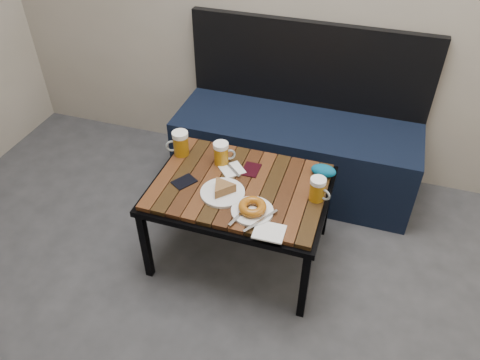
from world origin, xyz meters
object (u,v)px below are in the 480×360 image
(plate_bagel, at_px, (252,209))
(beer_mug_right, at_px, (318,189))
(bench, at_px, (296,146))
(plate_pie, at_px, (223,190))
(knit_pouch, at_px, (324,171))
(passport_burgundy, at_px, (251,170))
(passport_navy, at_px, (184,182))
(beer_mug_left, at_px, (180,143))
(cafe_table, at_px, (240,192))
(beer_mug_centre, at_px, (222,153))

(plate_bagel, bearing_deg, beer_mug_right, 34.67)
(bench, distance_m, plate_pie, 0.81)
(plate_bagel, xyz_separation_m, knit_pouch, (0.25, 0.36, 0.01))
(passport_burgundy, bearing_deg, passport_navy, -145.88)
(beer_mug_left, bearing_deg, beer_mug_right, 143.05)
(plate_pie, bearing_deg, passport_navy, 173.54)
(passport_navy, height_order, passport_burgundy, same)
(cafe_table, height_order, beer_mug_left, beer_mug_left)
(beer_mug_left, bearing_deg, cafe_table, 132.00)
(bench, relative_size, knit_pouch, 11.50)
(beer_mug_left, relative_size, passport_burgundy, 1.18)
(beer_mug_centre, xyz_separation_m, beer_mug_right, (0.50, -0.12, -0.00))
(passport_navy, bearing_deg, bench, 94.30)
(cafe_table, distance_m, beer_mug_right, 0.38)
(plate_pie, distance_m, knit_pouch, 0.50)
(passport_navy, bearing_deg, plate_pie, 25.74)
(beer_mug_centre, distance_m, beer_mug_right, 0.51)
(beer_mug_left, xyz_separation_m, plate_bagel, (0.47, -0.30, -0.04))
(beer_mug_left, distance_m, beer_mug_centre, 0.23)
(cafe_table, height_order, passport_navy, passport_navy)
(beer_mug_left, distance_m, knit_pouch, 0.73)
(beer_mug_left, bearing_deg, bench, -159.74)
(bench, bearing_deg, knit_pouch, -64.53)
(beer_mug_left, height_order, passport_burgundy, beer_mug_left)
(beer_mug_right, xyz_separation_m, plate_bagel, (-0.25, -0.17, -0.04))
(beer_mug_centre, xyz_separation_m, plate_bagel, (0.25, -0.29, -0.04))
(passport_navy, distance_m, knit_pouch, 0.67)
(cafe_table, xyz_separation_m, plate_bagel, (0.11, -0.16, 0.07))
(cafe_table, height_order, beer_mug_centre, beer_mug_centre)
(passport_navy, bearing_deg, beer_mug_left, 149.27)
(beer_mug_left, bearing_deg, passport_navy, 90.28)
(plate_bagel, relative_size, knit_pouch, 1.93)
(passport_navy, xyz_separation_m, knit_pouch, (0.62, 0.26, 0.02))
(beer_mug_left, xyz_separation_m, passport_navy, (0.10, -0.20, -0.06))
(beer_mug_left, relative_size, plate_bagel, 0.55)
(beer_mug_centre, distance_m, plate_bagel, 0.39)
(beer_mug_right, bearing_deg, cafe_table, -156.19)
(passport_burgundy, relative_size, knit_pouch, 0.91)
(cafe_table, xyz_separation_m, passport_navy, (-0.26, -0.06, 0.05))
(plate_bagel, relative_size, passport_navy, 2.20)
(bench, height_order, passport_navy, bench)
(beer_mug_centre, height_order, plate_pie, beer_mug_centre)
(beer_mug_centre, relative_size, knit_pouch, 0.99)
(bench, height_order, cafe_table, bench)
(beer_mug_right, bearing_deg, beer_mug_left, -168.05)
(beer_mug_left, xyz_separation_m, beer_mug_right, (0.72, -0.13, -0.01))
(bench, height_order, plate_pie, bench)
(beer_mug_centre, relative_size, passport_burgundy, 1.08)
(plate_pie, distance_m, plate_bagel, 0.18)
(beer_mug_left, height_order, passport_navy, beer_mug_left)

